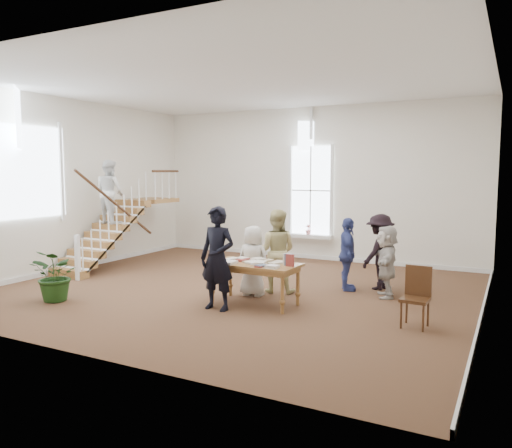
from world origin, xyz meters
The scene contains 12 objects.
ground centered at (0.00, 0.00, 0.00)m, with size 10.00×10.00×0.00m, color #4F321F.
room_shell centered at (0.00, 4.39, 0.40)m, with size 10.49×10.00×10.00m.
staircase centered at (-4.34, 0.75, 1.62)m, with size 1.10×4.10×2.92m.
library_table centered at (0.93, -0.93, 0.74)m, with size 1.79×0.94×0.89m.
police_officer centered at (0.48, -1.58, 0.98)m, with size 0.72×0.47×1.96m, color black.
elderly_woman centered at (0.58, -0.33, 0.74)m, with size 0.73×0.47×1.49m, color silver.
person_yellow centered at (0.88, 0.17, 0.90)m, with size 0.88×0.68×1.81m, color #CCBF7F.
woman_cluster_a centered at (2.19, 1.05, 0.80)m, with size 0.94×0.39×1.61m, color #374385.
woman_cluster_b centered at (2.79, 1.50, 0.84)m, with size 1.08×0.62×1.68m, color black.
woman_cluster_c centered at (3.09, 0.85, 0.75)m, with size 1.39×0.44×1.50m, color #BEB5AB.
floor_plant centered at (-2.71, -2.56, 0.53)m, with size 0.95×0.83×1.06m, color #183711.
side_chair centered at (4.01, -0.90, 0.57)m, with size 0.47×0.47×1.02m.
Camera 1 is at (5.40, -9.45, 2.60)m, focal length 35.00 mm.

